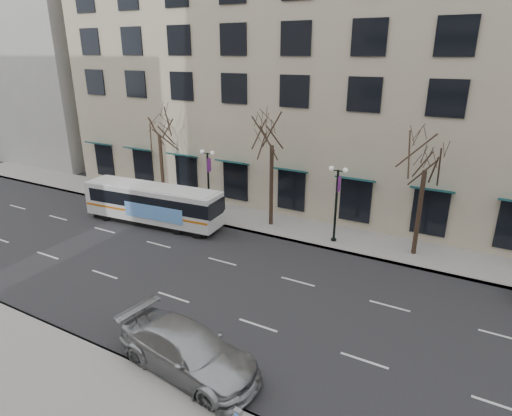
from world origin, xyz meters
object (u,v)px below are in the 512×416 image
Objects in this scene: lamp_post_left at (208,180)px; lamp_post_right at (336,201)px; tree_far_mid at (272,131)px; silver_car at (188,350)px; tree_far_right at (427,155)px; tree_far_left at (158,123)px; city_bus at (154,203)px.

lamp_post_right is (10.00, 0.00, 0.00)m from lamp_post_left.
tree_far_mid is 1.35× the size of silver_car.
tree_far_mid is at bearing 180.00° from tree_far_right.
lamp_post_left is at bearing -173.15° from tree_far_mid.
lamp_post_left is at bearing -177.71° from tree_far_right.
tree_far_mid reaches higher than tree_far_left.
tree_far_mid is 1.64× the size of lamp_post_left.
city_bus is at bearing -168.03° from tree_far_right.
lamp_post_left is 17.10m from silver_car.
lamp_post_left is (-14.99, -0.60, -3.48)m from tree_far_right.
tree_far_left is 21.31m from silver_car.
tree_far_left is 0.98× the size of tree_far_mid.
lamp_post_left is at bearing -6.83° from tree_far_left.
tree_far_left is at bearing 177.71° from lamp_post_right.
tree_far_right is 0.74× the size of city_bus.
lamp_post_left is 4.38m from city_bus.
tree_far_left reaches higher than silver_car.
tree_far_right is at bearing 7.15° from city_bus.
lamp_post_right is at bearing -6.83° from tree_far_mid.
tree_far_right is 18.74m from city_bus.
tree_far_mid reaches higher than city_bus.
lamp_post_left is (5.01, -0.60, -3.75)m from tree_far_left.
lamp_post_right is (-4.99, -0.60, -3.48)m from tree_far_right.
city_bus is (-7.71, -3.76, -5.32)m from tree_far_mid.
tree_far_mid is (10.00, 0.00, 0.21)m from tree_far_left.
silver_car is (8.99, -14.40, -2.03)m from lamp_post_left.
lamp_post_right is at bearing 9.11° from city_bus.
tree_far_left is 1.60× the size of lamp_post_left.
city_bus is (2.29, -3.76, -5.12)m from tree_far_left.
city_bus is at bearing -166.07° from lamp_post_right.
silver_car is at bearing -48.66° from city_bus.
lamp_post_right is 0.83× the size of silver_car.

